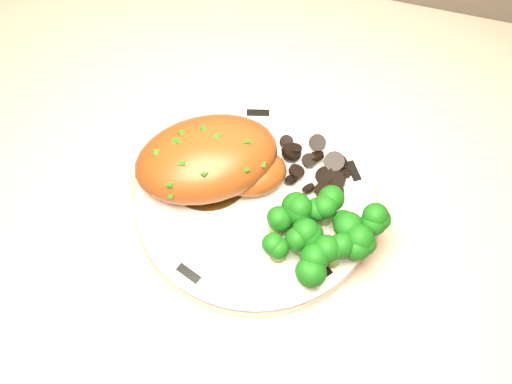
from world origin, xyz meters
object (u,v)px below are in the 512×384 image
(chicken_breast, at_px, (212,160))
(broccoli_florets, at_px, (321,234))
(plate, at_px, (256,201))
(counter, at_px, (116,288))

(chicken_breast, bearing_deg, broccoli_florets, -53.71)
(plate, bearing_deg, broccoli_florets, -25.35)
(plate, relative_size, broccoli_florets, 2.15)
(counter, relative_size, chicken_breast, 12.50)
(plate, xyz_separation_m, broccoli_florets, (0.07, -0.03, 0.03))
(counter, height_order, chicken_breast, counter)
(counter, bearing_deg, plate, -5.87)
(broccoli_florets, bearing_deg, chicken_breast, 158.45)
(chicken_breast, xyz_separation_m, broccoli_florets, (0.12, -0.05, -0.01))
(counter, distance_m, chicken_breast, 0.57)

